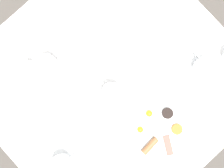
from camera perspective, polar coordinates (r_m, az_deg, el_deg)
ground_plane at (r=2.14m, az=0.00°, el=-1.57°), size 8.00×8.00×0.00m
table at (r=1.46m, az=0.00°, el=-0.26°), size 1.10×1.08×0.74m
breakfast_plate at (r=1.40m, az=8.35°, el=-8.20°), size 0.31×0.31×0.04m
teapot_near at (r=1.39m, az=-11.99°, el=3.02°), size 0.11×0.17×0.11m
teacup_with_saucer_left at (r=1.43m, az=16.24°, el=3.00°), size 0.15×0.15×0.07m
teacup_with_saucer_right at (r=1.40m, az=-9.13°, el=-14.06°), size 0.15×0.15×0.07m
water_glass_short at (r=1.35m, az=-0.09°, el=-1.55°), size 0.08×0.08×0.09m
creamer_jug at (r=1.40m, az=1.28°, el=9.00°), size 0.08×0.06×0.06m
fork_by_plate at (r=1.45m, az=-16.42°, el=-7.43°), size 0.17×0.02×0.00m
knife_by_plate at (r=1.45m, az=8.94°, el=9.26°), size 0.20×0.04×0.00m
fork_spare at (r=1.39m, az=-5.17°, el=-6.63°), size 0.14×0.14×0.00m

